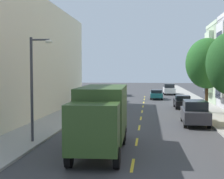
{
  "coord_description": "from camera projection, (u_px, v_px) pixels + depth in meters",
  "views": [
    {
      "loc": [
        0.73,
        -7.86,
        4.28
      ],
      "look_at": [
        -2.81,
        23.66,
        2.49
      ],
      "focal_mm": 53.28,
      "sensor_mm": 36.0,
      "label": 1
    }
  ],
  "objects": [
    {
      "name": "delivery_box_truck",
      "position": [
        102.0,
        115.0,
        17.82
      ],
      "size": [
        2.59,
        8.07,
        3.41
      ],
      "color": "#2D471E",
      "rests_on": "ground_plane"
    },
    {
      "name": "parked_wagon_sky",
      "position": [
        113.0,
        96.0,
        46.24
      ],
      "size": [
        1.94,
        4.74,
        1.5
      ],
      "color": "#7A9EC6",
      "rests_on": "ground_plane"
    },
    {
      "name": "parked_pickup_silver",
      "position": [
        120.0,
        91.0,
        57.31
      ],
      "size": [
        2.09,
        5.33,
        1.73
      ],
      "color": "#B2B5BA",
      "rests_on": "ground_plane"
    },
    {
      "name": "sidewalk_left",
      "position": [
        78.0,
        109.0,
        36.69
      ],
      "size": [
        3.2,
        120.0,
        0.14
      ],
      "primitive_type": "cube",
      "color": "#99968E",
      "rests_on": "ground_plane"
    },
    {
      "name": "sidewalk_right",
      "position": [
        210.0,
        111.0,
        35.1
      ],
      "size": [
        3.2,
        120.0,
        0.14
      ],
      "primitive_type": "cube",
      "color": "#99968E",
      "rests_on": "ground_plane"
    },
    {
      "name": "moving_teal_sedan",
      "position": [
        156.0,
        94.0,
        50.0
      ],
      "size": [
        1.8,
        4.5,
        1.43
      ],
      "color": "#195B60",
      "rests_on": "ground_plane"
    },
    {
      "name": "parked_suv_orange",
      "position": [
        103.0,
        100.0,
        37.57
      ],
      "size": [
        2.08,
        4.85,
        1.93
      ],
      "color": "orange",
      "rests_on": "ground_plane"
    },
    {
      "name": "parked_suv_charcoal",
      "position": [
        195.0,
        112.0,
        26.3
      ],
      "size": [
        2.09,
        4.86,
        1.93
      ],
      "color": "#333338",
      "rests_on": "ground_plane"
    },
    {
      "name": "lane_centerline_dashes",
      "position": [
        142.0,
        115.0,
        32.43
      ],
      "size": [
        0.14,
        47.2,
        0.01
      ],
      "color": "yellow",
      "rests_on": "ground_plane"
    },
    {
      "name": "street_lamp",
      "position": [
        34.0,
        81.0,
        19.35
      ],
      "size": [
        1.35,
        0.28,
        6.08
      ],
      "color": "#38383D",
      "rests_on": "sidewalk_left"
    },
    {
      "name": "street_tree_third",
      "position": [
        207.0,
        63.0,
        32.8
      ],
      "size": [
        4.19,
        4.19,
        7.37
      ],
      "color": "#47331E",
      "rests_on": "sidewalk_right"
    },
    {
      "name": "parked_hatchback_black",
      "position": [
        182.0,
        102.0,
        37.87
      ],
      "size": [
        1.77,
        4.01,
        1.5
      ],
      "color": "black",
      "rests_on": "ground_plane"
    },
    {
      "name": "parked_suv_white",
      "position": [
        169.0,
        89.0,
        59.82
      ],
      "size": [
        2.01,
        4.83,
        1.93
      ],
      "color": "silver",
      "rests_on": "ground_plane"
    },
    {
      "name": "ground_plane",
      "position": [
        143.0,
        108.0,
        37.88
      ],
      "size": [
        160.0,
        160.0,
        0.0
      ],
      "primitive_type": "plane",
      "color": "#38383A"
    }
  ]
}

